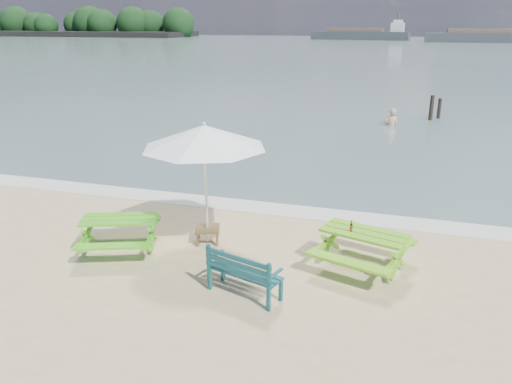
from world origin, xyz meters
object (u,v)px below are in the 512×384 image
(picnic_table_left, at_px, (120,235))
(swimmer, at_px, (391,128))
(patio_umbrella, at_px, (204,137))
(side_table, at_px, (208,234))
(park_bench, at_px, (245,281))
(beer_bottle, at_px, (351,228))
(picnic_table_right, at_px, (363,251))

(picnic_table_left, height_order, swimmer, swimmer)
(swimmer, bearing_deg, picnic_table_left, -107.38)
(patio_umbrella, bearing_deg, side_table, 0.00)
(picnic_table_left, height_order, patio_umbrella, patio_umbrella)
(picnic_table_left, relative_size, park_bench, 1.48)
(park_bench, distance_m, patio_umbrella, 3.23)
(park_bench, bearing_deg, patio_umbrella, 128.12)
(picnic_table_left, xyz_separation_m, park_bench, (3.12, -0.98, -0.09))
(beer_bottle, bearing_deg, picnic_table_left, -172.44)
(picnic_table_right, xyz_separation_m, patio_umbrella, (-3.41, 0.24, 2.02))
(picnic_table_left, bearing_deg, park_bench, -17.48)
(picnic_table_right, height_order, side_table, picnic_table_right)
(park_bench, relative_size, beer_bottle, 6.39)
(side_table, height_order, patio_umbrella, patio_umbrella)
(side_table, bearing_deg, park_bench, -51.88)
(picnic_table_right, relative_size, park_bench, 1.52)
(park_bench, bearing_deg, picnic_table_right, 41.00)
(park_bench, relative_size, side_table, 2.13)
(side_table, xyz_separation_m, swimmer, (3.28, 14.74, -0.31))
(park_bench, relative_size, swimmer, 0.77)
(picnic_table_right, bearing_deg, beer_bottle, -169.13)
(side_table, distance_m, beer_bottle, 3.24)
(picnic_table_right, bearing_deg, picnic_table_left, -172.27)
(picnic_table_left, relative_size, patio_umbrella, 0.63)
(park_bench, distance_m, swimmer, 16.75)
(park_bench, xyz_separation_m, side_table, (-1.50, 1.91, -0.08))
(picnic_table_right, relative_size, patio_umbrella, 0.65)
(park_bench, distance_m, side_table, 2.43)
(side_table, xyz_separation_m, beer_bottle, (3.16, -0.29, 0.67))
(picnic_table_left, xyz_separation_m, side_table, (1.62, 0.93, -0.17))
(picnic_table_right, height_order, beer_bottle, beer_bottle)
(patio_umbrella, height_order, beer_bottle, patio_umbrella)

